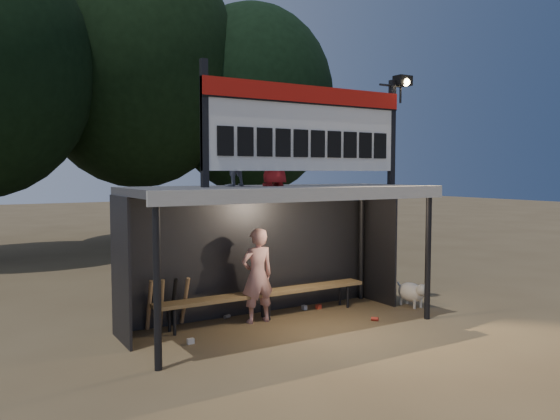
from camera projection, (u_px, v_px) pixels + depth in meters
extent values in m
plane|color=brown|center=(282.00, 326.00, 9.03)|extent=(80.00, 80.00, 0.00)
imported|color=silver|center=(257.00, 275.00, 9.22)|extent=(0.59, 0.40, 1.60)
imported|color=gray|center=(231.00, 158.00, 8.74)|extent=(0.52, 0.46, 0.90)
imported|color=#A5191A|center=(274.00, 153.00, 8.88)|extent=(0.54, 0.36, 1.09)
cube|color=#3C3B3E|center=(282.00, 190.00, 8.87)|extent=(5.00, 2.00, 0.12)
cube|color=beige|center=(318.00, 195.00, 8.00)|extent=(5.10, 0.06, 0.20)
cylinder|color=black|center=(157.00, 286.00, 6.95)|extent=(0.10, 0.10, 2.20)
cylinder|color=black|center=(428.00, 256.00, 9.40)|extent=(0.10, 0.10, 2.20)
cylinder|color=black|center=(120.00, 265.00, 8.50)|extent=(0.10, 0.10, 2.20)
cylinder|color=black|center=(361.00, 244.00, 10.95)|extent=(0.10, 0.10, 2.20)
cube|color=black|center=(253.00, 253.00, 9.81)|extent=(5.00, 0.04, 2.20)
cube|color=black|center=(121.00, 270.00, 8.10)|extent=(0.04, 1.00, 2.20)
cube|color=black|center=(378.00, 246.00, 10.65)|extent=(0.04, 1.00, 2.20)
cylinder|color=black|center=(253.00, 194.00, 9.73)|extent=(5.00, 0.06, 0.06)
cube|color=black|center=(204.00, 124.00, 8.11)|extent=(0.10, 0.10, 1.90)
cube|color=black|center=(392.00, 133.00, 10.00)|extent=(0.10, 0.10, 1.90)
cube|color=white|center=(308.00, 129.00, 9.05)|extent=(3.80, 0.08, 1.40)
cube|color=#B8150D|center=(310.00, 94.00, 8.97)|extent=(3.80, 0.04, 0.28)
cube|color=black|center=(310.00, 103.00, 8.98)|extent=(3.80, 0.02, 0.03)
cube|color=black|center=(225.00, 141.00, 8.25)|extent=(0.27, 0.03, 0.45)
cube|color=black|center=(245.00, 142.00, 8.42)|extent=(0.27, 0.03, 0.45)
cube|color=black|center=(265.00, 142.00, 8.59)|extent=(0.27, 0.03, 0.45)
cube|color=black|center=(283.00, 143.00, 8.77)|extent=(0.27, 0.03, 0.45)
cube|color=black|center=(301.00, 143.00, 8.94)|extent=(0.27, 0.03, 0.45)
cube|color=black|center=(318.00, 144.00, 9.11)|extent=(0.27, 0.03, 0.45)
cube|color=black|center=(334.00, 144.00, 9.29)|extent=(0.27, 0.03, 0.45)
cube|color=black|center=(350.00, 145.00, 9.46)|extent=(0.27, 0.03, 0.45)
cube|color=black|center=(365.00, 145.00, 9.63)|extent=(0.27, 0.03, 0.45)
cube|color=black|center=(380.00, 146.00, 9.81)|extent=(0.27, 0.03, 0.45)
cylinder|color=black|center=(390.00, 86.00, 9.91)|extent=(0.50, 0.04, 0.04)
cylinder|color=black|center=(400.00, 95.00, 10.05)|extent=(0.04, 0.04, 0.30)
cube|color=black|center=(403.00, 81.00, 9.99)|extent=(0.30, 0.22, 0.18)
sphere|color=#FFD88C|center=(406.00, 82.00, 9.92)|extent=(0.14, 0.14, 0.14)
cube|color=olive|center=(266.00, 293.00, 9.47)|extent=(4.00, 0.35, 0.06)
cylinder|color=black|center=(175.00, 321.00, 8.51)|extent=(0.05, 0.05, 0.45)
cylinder|color=black|center=(169.00, 318.00, 8.72)|extent=(0.05, 0.05, 0.45)
cylinder|color=black|center=(269.00, 307.00, 9.38)|extent=(0.05, 0.05, 0.45)
cylinder|color=black|center=(262.00, 304.00, 9.58)|extent=(0.05, 0.05, 0.45)
cylinder|color=black|center=(348.00, 296.00, 10.25)|extent=(0.05, 0.05, 0.45)
cylinder|color=black|center=(340.00, 293.00, 10.45)|extent=(0.05, 0.05, 0.45)
cylinder|color=black|center=(139.00, 185.00, 19.25)|extent=(0.50, 0.50, 4.18)
ellipsoid|color=black|center=(137.00, 68.00, 18.96)|extent=(7.22, 7.22, 8.36)
cylinder|color=#311D16|center=(252.00, 193.00, 20.46)|extent=(0.50, 0.50, 3.52)
ellipsoid|color=black|center=(252.00, 100.00, 20.22)|extent=(6.08, 6.08, 7.04)
ellipsoid|color=white|center=(411.00, 292.00, 10.35)|extent=(0.36, 0.58, 0.36)
sphere|color=beige|center=(422.00, 290.00, 10.11)|extent=(0.22, 0.22, 0.22)
cone|color=beige|center=(426.00, 292.00, 10.02)|extent=(0.10, 0.10, 0.10)
cone|color=beige|center=(421.00, 285.00, 10.06)|extent=(0.06, 0.06, 0.07)
cone|color=beige|center=(425.00, 285.00, 10.11)|extent=(0.06, 0.06, 0.07)
cylinder|color=beige|center=(414.00, 304.00, 10.17)|extent=(0.05, 0.05, 0.18)
cylinder|color=#EFE5CE|center=(421.00, 303.00, 10.25)|extent=(0.05, 0.05, 0.18)
cylinder|color=#EFE7CF|center=(401.00, 300.00, 10.48)|extent=(0.05, 0.05, 0.18)
cylinder|color=beige|center=(407.00, 299.00, 10.56)|extent=(0.05, 0.05, 0.18)
cylinder|color=beige|center=(400.00, 286.00, 10.60)|extent=(0.04, 0.16, 0.14)
cylinder|color=#A1774B|center=(149.00, 305.00, 8.69)|extent=(0.09, 0.27, 0.84)
cylinder|color=#9F784A|center=(161.00, 304.00, 8.79)|extent=(0.09, 0.30, 0.83)
cylinder|color=black|center=(173.00, 302.00, 8.89)|extent=(0.07, 0.32, 0.83)
cylinder|color=#A77B4D|center=(185.00, 301.00, 9.00)|extent=(0.08, 0.35, 0.82)
cube|color=red|center=(319.00, 307.00, 10.17)|extent=(0.11, 0.09, 0.08)
cylinder|color=silver|center=(227.00, 316.00, 9.50)|extent=(0.14, 0.10, 0.07)
cube|color=silver|center=(191.00, 341.00, 8.10)|extent=(0.10, 0.07, 0.08)
cylinder|color=red|center=(375.00, 319.00, 9.34)|extent=(0.13, 0.14, 0.07)
cube|color=#AEAEB3|center=(304.00, 308.00, 10.11)|extent=(0.07, 0.10, 0.08)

